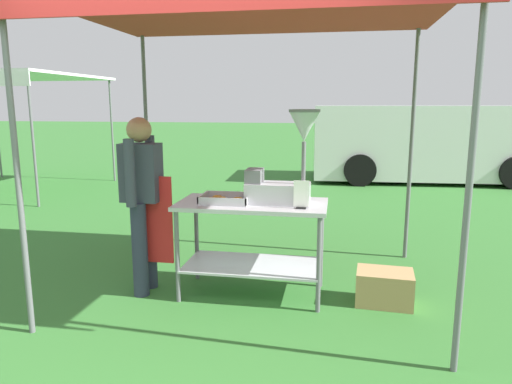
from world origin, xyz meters
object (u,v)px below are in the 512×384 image
(donut_cart, at_px, (252,227))
(vendor, at_px, (143,196))
(stall_canopy, at_px, (254,15))
(van_white, at_px, (427,142))
(neighbour_tent, at_px, (5,78))
(donut_fryer, at_px, (285,168))
(supply_crate, at_px, (384,287))
(donut_tray, at_px, (226,200))
(menu_sign, at_px, (301,197))

(donut_cart, height_order, vendor, vendor)
(stall_canopy, distance_m, van_white, 7.69)
(vendor, xyz_separation_m, neighbour_tent, (-4.74, 4.49, 1.32))
(donut_fryer, distance_m, vendor, 1.31)
(vendor, relative_size, neighbour_tent, 0.52)
(supply_crate, bearing_deg, donut_fryer, 178.57)
(donut_tray, height_order, supply_crate, donut_tray)
(menu_sign, bearing_deg, donut_cart, 158.47)
(supply_crate, bearing_deg, donut_tray, -178.89)
(stall_canopy, distance_m, supply_crate, 2.60)
(menu_sign, bearing_deg, donut_fryer, 130.40)
(menu_sign, relative_size, vendor, 0.15)
(menu_sign, bearing_deg, van_white, 72.65)
(stall_canopy, distance_m, donut_fryer, 1.33)
(vendor, bearing_deg, donut_tray, 4.69)
(stall_canopy, bearing_deg, van_white, 68.76)
(supply_crate, height_order, neighbour_tent, neighbour_tent)
(neighbour_tent, bearing_deg, donut_tray, -38.87)
(van_white, bearing_deg, donut_fryer, -108.90)
(donut_fryer, distance_m, supply_crate, 1.35)
(donut_tray, relative_size, van_white, 0.08)
(neighbour_tent, bearing_deg, stall_canopy, -36.82)
(menu_sign, distance_m, vendor, 1.44)
(donut_tray, height_order, donut_fryer, donut_fryer)
(donut_cart, distance_m, donut_fryer, 0.61)
(stall_canopy, xyz_separation_m, donut_tray, (-0.23, -0.14, -1.58))
(vendor, height_order, supply_crate, vendor)
(van_white, distance_m, neighbour_tent, 8.98)
(donut_cart, relative_size, menu_sign, 5.56)
(supply_crate, bearing_deg, stall_canopy, 174.44)
(donut_fryer, bearing_deg, donut_tray, -174.66)
(donut_tray, bearing_deg, stall_canopy, 31.50)
(donut_cart, relative_size, van_white, 0.26)
(vendor, bearing_deg, supply_crate, 2.36)
(donut_fryer, height_order, vendor, donut_fryer)
(stall_canopy, height_order, supply_crate, stall_canopy)
(donut_tray, relative_size, neighbour_tent, 0.14)
(donut_fryer, bearing_deg, donut_cart, -179.00)
(stall_canopy, relative_size, van_white, 0.63)
(donut_tray, distance_m, menu_sign, 0.70)
(donut_fryer, height_order, van_white, van_white)
(donut_cart, relative_size, donut_fryer, 1.62)
(donut_cart, height_order, supply_crate, donut_cart)
(vendor, relative_size, van_white, 0.31)
(donut_tray, xyz_separation_m, donut_fryer, (0.53, 0.05, 0.29))
(stall_canopy, bearing_deg, vendor, -168.33)
(supply_crate, bearing_deg, van_white, 77.73)
(donut_fryer, height_order, neighbour_tent, neighbour_tent)
(donut_tray, distance_m, supply_crate, 1.59)
(donut_fryer, bearing_deg, menu_sign, -49.60)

